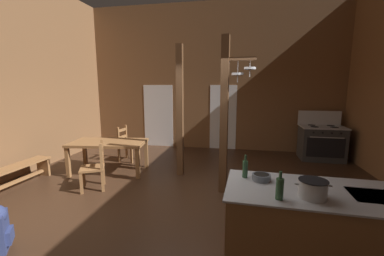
% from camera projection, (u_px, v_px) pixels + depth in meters
% --- Properties ---
extents(ground_plane, '(8.67, 8.88, 0.10)m').
position_uv_depth(ground_plane, '(183.00, 208.00, 4.23)').
color(ground_plane, '#382316').
extents(wall_back, '(8.67, 0.14, 4.56)m').
position_uv_depth(wall_back, '(212.00, 78.00, 7.82)').
color(wall_back, brown).
rests_on(wall_back, ground_plane).
extents(glazed_door_back_left, '(1.00, 0.01, 2.05)m').
position_uv_depth(glazed_door_back_left, '(158.00, 116.00, 8.29)').
color(glazed_door_back_left, white).
rests_on(glazed_door_back_left, ground_plane).
extents(glazed_panel_back_right, '(0.84, 0.01, 2.05)m').
position_uv_depth(glazed_panel_back_right, '(223.00, 117.00, 7.89)').
color(glazed_panel_back_right, white).
rests_on(glazed_panel_back_right, ground_plane).
extents(kitchen_island, '(2.20, 1.05, 0.90)m').
position_uv_depth(kitchen_island, '(324.00, 230.00, 2.73)').
color(kitchen_island, olive).
rests_on(kitchen_island, ground_plane).
extents(stove_range, '(1.14, 0.83, 1.32)m').
position_uv_depth(stove_range, '(321.00, 142.00, 6.82)').
color(stove_range, '#323232').
rests_on(stove_range, ground_plane).
extents(support_post_with_pot_rack, '(0.61, 0.24, 2.91)m').
position_uv_depth(support_post_with_pot_rack, '(226.00, 112.00, 4.53)').
color(support_post_with_pot_rack, brown).
rests_on(support_post_with_pot_rack, ground_plane).
extents(support_post_center, '(0.14, 0.14, 2.91)m').
position_uv_depth(support_post_center, '(180.00, 112.00, 5.48)').
color(support_post_center, brown).
rests_on(support_post_center, ground_plane).
extents(dining_table, '(1.80, 1.12, 0.74)m').
position_uv_depth(dining_table, '(109.00, 145.00, 5.77)').
color(dining_table, olive).
rests_on(dining_table, ground_plane).
extents(ladderback_chair_near_window, '(0.48, 0.48, 0.95)m').
position_uv_depth(ladderback_chair_near_window, '(127.00, 144.00, 6.71)').
color(ladderback_chair_near_window, olive).
rests_on(ladderback_chair_near_window, ground_plane).
extents(ladderback_chair_by_post, '(0.59, 0.59, 0.95)m').
position_uv_depth(ladderback_chair_by_post, '(95.00, 167.00, 4.84)').
color(ladderback_chair_by_post, olive).
rests_on(ladderback_chair_by_post, ground_plane).
extents(bench_along_left_wall, '(0.41, 1.58, 0.44)m').
position_uv_depth(bench_along_left_wall, '(14.00, 173.00, 4.91)').
color(bench_along_left_wall, olive).
rests_on(bench_along_left_wall, ground_plane).
extents(stockpot_on_counter, '(0.35, 0.28, 0.19)m').
position_uv_depth(stockpot_on_counter, '(313.00, 189.00, 2.50)').
color(stockpot_on_counter, '#B7BABF').
rests_on(stockpot_on_counter, kitchen_island).
extents(mixing_bowl_on_counter, '(0.22, 0.22, 0.08)m').
position_uv_depth(mixing_bowl_on_counter, '(261.00, 177.00, 2.96)').
color(mixing_bowl_on_counter, slate).
rests_on(mixing_bowl_on_counter, kitchen_island).
extents(bottle_tall_on_counter, '(0.07, 0.07, 0.29)m').
position_uv_depth(bottle_tall_on_counter, '(245.00, 169.00, 3.05)').
color(bottle_tall_on_counter, '#2D5638').
rests_on(bottle_tall_on_counter, kitchen_island).
extents(bottle_short_on_counter, '(0.08, 0.08, 0.29)m').
position_uv_depth(bottle_short_on_counter, '(280.00, 188.00, 2.46)').
color(bottle_short_on_counter, '#2D5638').
rests_on(bottle_short_on_counter, kitchen_island).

